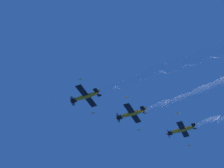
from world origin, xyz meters
TOP-DOWN VIEW (x-y plane):
  - airplane_lead at (-5.42, -3.41)m, footprint 7.93×8.42m
  - airplane_left_wingman at (5.18, 2.33)m, footprint 7.92×8.34m
  - airplane_right_wingman at (17.51, 9.33)m, footprint 7.91×8.14m
  - smoke_trail_lead at (25.60, -13.53)m, footprint 43.46×16.78m

SIDE VIEW (x-z plane):
  - smoke_trail_lead at x=25.60m, z-range 66.17..74.32m
  - airplane_left_wingman at x=5.18m, z-range 71.32..75.51m
  - airplane_lead at x=-5.42m, z-range 72.17..76.18m
  - airplane_right_wingman at x=17.51m, z-range 72.22..76.64m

